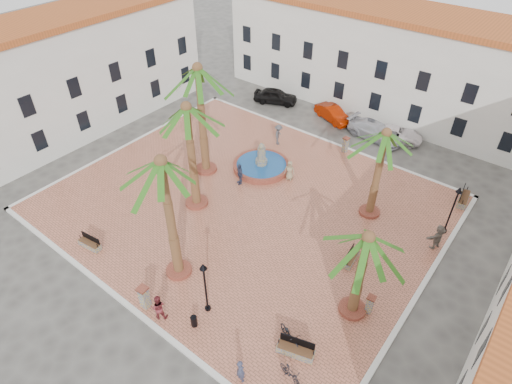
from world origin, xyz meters
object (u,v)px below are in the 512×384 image
lamppost_s (205,279)px  bollard_n (345,144)px  pedestrian_fountain_a (290,170)px  car_black (276,96)px  bicycle_b (291,374)px  palm_e (366,248)px  bicycle_a (290,335)px  pedestrian_north (278,135)px  fountain (261,165)px  bollard_e (370,304)px  palm_ne (384,144)px  bench_ne (463,198)px  bench_se (296,350)px  car_silver (375,131)px  cyclist_b (158,307)px  lamppost_e (455,202)px  bench_s (90,244)px  pedestrian_east (438,237)px  pedestrian_fountain_b (240,174)px  car_white (396,134)px  bollard_se (144,297)px  palm_sw (188,120)px  palm_s (163,175)px  bench_e (351,258)px  palm_nw (198,80)px  car_red (333,114)px

lamppost_s → bollard_n: lamppost_s is taller
bollard_n → pedestrian_fountain_a: (-1.49, -6.10, 0.11)m
bollard_n → car_black: size_ratio=0.31×
car_black → bicycle_b: bearing=-164.9°
palm_e → bicycle_a: 6.01m
bicycle_b → pedestrian_north: pedestrian_north is taller
fountain → bollard_e: size_ratio=3.56×
palm_ne → bench_ne: size_ratio=3.40×
bench_se → car_silver: 22.64m
cyclist_b → bicycle_b: 7.77m
bench_ne → lamppost_e: (0.02, -3.93, 2.25)m
palm_e → bollard_n: bearing=120.3°
bench_s → pedestrian_north: pedestrian_north is taller
bollard_e → pedestrian_east: size_ratio=0.70×
cyclist_b → pedestrian_fountain_b: size_ratio=0.98×
car_white → bench_se: bearing=174.1°
bench_se → bollard_se: 8.66m
palm_sw → palm_s: palm_s is taller
bench_e → cyclist_b: cyclist_b is taller
pedestrian_fountain_b → bench_e: bearing=18.9°
palm_sw → bollard_n: 14.93m
palm_e → lamppost_e: palm_e is taller
palm_nw → bicycle_b: (15.11, -10.17, -7.10)m
bench_ne → bicycle_a: 17.39m
bench_ne → pedestrian_north: 15.26m
bench_s → bollard_se: 6.45m
palm_sw → pedestrian_fountain_a: 9.58m
bollard_n → bicycle_a: size_ratio=0.77×
car_red → fountain: bearing=-160.8°
lamppost_s → car_white: (0.69, 23.39, -2.03)m
car_silver → bench_e: bearing=-152.6°
palm_sw → bollard_n: bearing=68.2°
pedestrian_east → car_black: bearing=-94.6°
bench_e → bollard_e: bollard_e is taller
bench_ne → pedestrian_north: size_ratio=1.09×
pedestrian_fountain_a → car_black: bearing=109.1°
palm_sw → car_red: bearing=85.3°
pedestrian_north → car_silver: bearing=-68.4°
pedestrian_fountain_b → palm_e: bearing=6.7°
pedestrian_fountain_a → lamppost_e: bearing=-13.8°
bench_s → bicycle_a: bearing=2.2°
palm_ne → bench_s: bearing=-131.9°
lamppost_e → bicycle_b: size_ratio=2.37×
palm_sw → lamppost_e: size_ratio=2.16×
pedestrian_fountain_b → bench_s: bearing=-77.2°
bench_e → car_black: car_black is taller
bicycle_b → pedestrian_fountain_b: (-11.88, 10.49, 0.40)m
pedestrian_fountain_b → car_white: size_ratio=0.38×
palm_ne → car_white: (-2.70, 10.44, -5.23)m
cyclist_b → bollard_se: bearing=-40.5°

